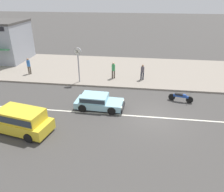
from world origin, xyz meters
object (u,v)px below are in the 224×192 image
hatchback_pale_blue_0 (98,101)px  pedestrian_far_end (29,65)px  minivan_yellow_4 (20,120)px  pedestrian_by_shop (142,71)px  motorcycle_0 (181,97)px  pedestrian_near_clock (113,69)px  street_clock (78,57)px

hatchback_pale_blue_0 → pedestrian_far_end: (-8.64, 6.17, 0.57)m
minivan_yellow_4 → pedestrian_far_end: (-4.35, 9.86, 0.31)m
pedestrian_by_shop → pedestrian_far_end: pedestrian_far_end is taller
motorcycle_0 → pedestrian_near_clock: pedestrian_near_clock is taller
minivan_yellow_4 → pedestrian_near_clock: (4.71, 9.79, 0.29)m
street_clock → pedestrian_near_clock: street_clock is taller
hatchback_pale_blue_0 → motorcycle_0: 6.84m
hatchback_pale_blue_0 → pedestrian_near_clock: pedestrian_near_clock is taller
minivan_yellow_4 → motorcycle_0: bearing=27.7°
motorcycle_0 → pedestrian_near_clock: (-6.12, 4.10, 0.71)m
minivan_yellow_4 → pedestrian_far_end: 10.78m
minivan_yellow_4 → pedestrian_by_shop: (7.62, 9.79, 0.21)m
motorcycle_0 → pedestrian_near_clock: bearing=146.1°
pedestrian_near_clock → pedestrian_by_shop: 2.90m
motorcycle_0 → pedestrian_near_clock: 7.40m
pedestrian_by_shop → minivan_yellow_4: bearing=-127.9°
hatchback_pale_blue_0 → pedestrian_by_shop: size_ratio=2.41×
street_clock → hatchback_pale_blue_0: bearing=-59.8°
pedestrian_near_clock → pedestrian_far_end: pedestrian_far_end is taller
motorcycle_0 → pedestrian_far_end: size_ratio=1.13×
hatchback_pale_blue_0 → pedestrian_by_shop: pedestrian_by_shop is taller
motorcycle_0 → hatchback_pale_blue_0: bearing=-162.9°
pedestrian_near_clock → pedestrian_far_end: bearing=179.6°
minivan_yellow_4 → pedestrian_by_shop: pedestrian_by_shop is taller
minivan_yellow_4 → pedestrian_near_clock: bearing=64.3°
pedestrian_near_clock → pedestrian_by_shop: size_ratio=1.08×
hatchback_pale_blue_0 → street_clock: (-2.75, 4.73, 2.09)m
motorcycle_0 → street_clock: bearing=163.7°
hatchback_pale_blue_0 → minivan_yellow_4: 5.66m
hatchback_pale_blue_0 → street_clock: street_clock is taller
hatchback_pale_blue_0 → minivan_yellow_4: (-4.29, -3.68, 0.25)m
minivan_yellow_4 → pedestrian_far_end: bearing=113.8°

